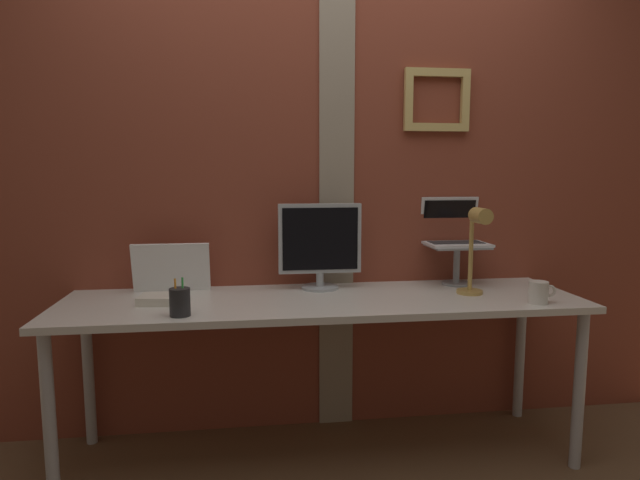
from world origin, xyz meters
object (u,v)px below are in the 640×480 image
Objects in this scene: whiteboard_panel at (171,268)px; coffee_mug at (539,292)px; monitor at (320,242)px; laptop at (453,231)px; desk_lamp at (476,241)px; pen_cup at (180,302)px.

coffee_mug is at bearing -15.46° from whiteboard_panel.
whiteboard_panel is at bearing 177.87° from monitor.
whiteboard_panel is at bearing -178.26° from laptop.
whiteboard_panel is at bearing 168.68° from desk_lamp.
coffee_mug is at bearing -37.17° from desk_lamp.
desk_lamp is at bearing 142.83° from coffee_mug.
monitor is 0.69m from laptop.
monitor reaches higher than pen_cup.
monitor is 1.36× the size of laptop.
pen_cup is (-1.29, -0.17, -0.20)m from desk_lamp.
coffee_mug is (1.60, -0.44, -0.07)m from whiteboard_panel.
laptop is at bearing 87.56° from desk_lamp.
desk_lamp is at bearing -20.26° from monitor.
desk_lamp is at bearing -92.44° from laptop.
desk_lamp is (1.38, -0.28, 0.14)m from whiteboard_panel.
coffee_mug is (1.51, 0.00, -0.01)m from pen_cup.
whiteboard_panel is (-0.70, 0.03, -0.11)m from monitor.
whiteboard_panel is at bearing 101.54° from pen_cup.
desk_lamp is at bearing 7.33° from pen_cup.
monitor reaches higher than coffee_mug.
monitor reaches higher than desk_lamp.
laptop reaches higher than whiteboard_panel.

